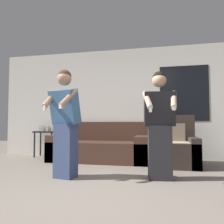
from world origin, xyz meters
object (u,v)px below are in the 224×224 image
Objects in this scene: couch at (100,147)px; armchair at (176,149)px; person_left at (65,122)px; side_table at (46,135)px; person_right at (160,125)px.

armchair is (1.64, -0.23, 0.04)m from couch.
armchair is 2.34m from person_left.
person_left is at bearing -54.45° from side_table.
armchair is at bearing -8.90° from side_table.
person_right reaches higher than couch.
person_right is at bearing -104.97° from armchair.
person_right reaches higher than armchair.
armchair is at bearing 75.03° from person_right.
person_right is (2.82, -1.71, 0.27)m from side_table.
armchair reaches higher than couch.
couch is 1.54m from side_table.
person_left reaches higher than side_table.
person_right is at bearing -47.82° from couch.
couch is 2.15× the size of armchair.
person_left reaches higher than armchair.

